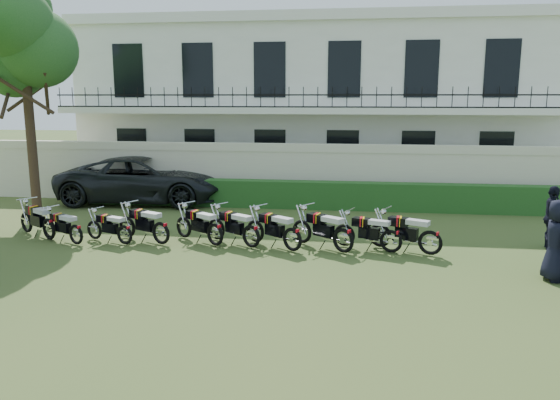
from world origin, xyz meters
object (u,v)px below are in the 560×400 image
at_px(motorcycle_3, 161,228).
at_px(motorcycle_2, 124,230).
at_px(suv, 144,180).
at_px(motorcycle_4, 215,229).
at_px(officer_3, 557,240).
at_px(motorcycle_5, 251,231).
at_px(motorcycle_0, 49,224).
at_px(motorcycle_1, 76,230).
at_px(motorcycle_8, 391,236).
at_px(motorcycle_6, 292,234).
at_px(officer_5, 552,218).
at_px(motorcycle_7, 343,234).
at_px(tree_west_near, 24,40).
at_px(motorcycle_9, 431,237).

bearing_deg(motorcycle_3, motorcycle_2, 123.34).
distance_m(motorcycle_3, suv, 6.55).
relative_size(motorcycle_4, officer_3, 0.92).
distance_m(motorcycle_5, suv, 7.96).
height_order(motorcycle_0, suv, suv).
height_order(motorcycle_2, suv, suv).
xyz_separation_m(motorcycle_1, motorcycle_8, (8.55, 0.36, 0.04)).
height_order(motorcycle_5, motorcycle_6, motorcycle_6).
xyz_separation_m(motorcycle_1, motorcycle_4, (3.83, 0.39, 0.05)).
relative_size(motorcycle_0, officer_5, 1.00).
bearing_deg(motorcycle_6, motorcycle_2, 123.64).
bearing_deg(motorcycle_8, motorcycle_6, 116.17).
xyz_separation_m(motorcycle_3, motorcycle_7, (5.00, -0.15, 0.02)).
bearing_deg(motorcycle_2, officer_5, -62.85).
height_order(motorcycle_2, motorcycle_3, motorcycle_3).
relative_size(motorcycle_4, suv, 0.26).
height_order(motorcycle_3, officer_3, officer_3).
bearing_deg(motorcycle_8, motorcycle_7, 119.99).
bearing_deg(officer_5, officer_3, 174.24).
xyz_separation_m(tree_west_near, motorcycle_0, (2.39, -3.36, -5.40)).
bearing_deg(motorcycle_4, motorcycle_2, 128.00).
relative_size(motorcycle_0, motorcycle_1, 1.05).
bearing_deg(motorcycle_5, tree_west_near, 99.64).
bearing_deg(motorcycle_8, motorcycle_1, 113.71).
xyz_separation_m(motorcycle_8, officer_3, (3.48, -1.65, 0.44)).
relative_size(motorcycle_4, motorcycle_9, 0.90).
relative_size(motorcycle_8, motorcycle_9, 0.97).
distance_m(motorcycle_2, motorcycle_4, 2.51).
distance_m(motorcycle_2, motorcycle_8, 7.23).
xyz_separation_m(motorcycle_8, suv, (-9.04, 5.87, 0.40)).
distance_m(motorcycle_3, motorcycle_4, 1.51).
xyz_separation_m(motorcycle_4, motorcycle_9, (5.71, -0.13, 0.02)).
bearing_deg(motorcycle_9, motorcycle_5, 114.95).
bearing_deg(motorcycle_4, motorcycle_8, -57.17).
distance_m(motorcycle_4, motorcycle_9, 5.71).
bearing_deg(motorcycle_5, motorcycle_6, -67.27).
distance_m(motorcycle_7, suv, 9.88).
height_order(motorcycle_0, motorcycle_2, motorcycle_0).
bearing_deg(motorcycle_9, officer_5, -45.51).
distance_m(motorcycle_1, motorcycle_7, 7.32).
distance_m(motorcycle_3, motorcycle_6, 3.67).
bearing_deg(motorcycle_2, motorcycle_6, -69.37).
height_order(motorcycle_1, officer_3, officer_3).
distance_m(motorcycle_7, motorcycle_8, 1.25).
relative_size(motorcycle_1, motorcycle_4, 0.97).
xyz_separation_m(motorcycle_1, motorcycle_6, (5.99, 0.14, 0.06)).
bearing_deg(motorcycle_9, suv, 84.91).
bearing_deg(motorcycle_8, tree_west_near, 95.64).
distance_m(motorcycle_5, motorcycle_8, 3.71).
relative_size(motorcycle_7, motorcycle_9, 0.94).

